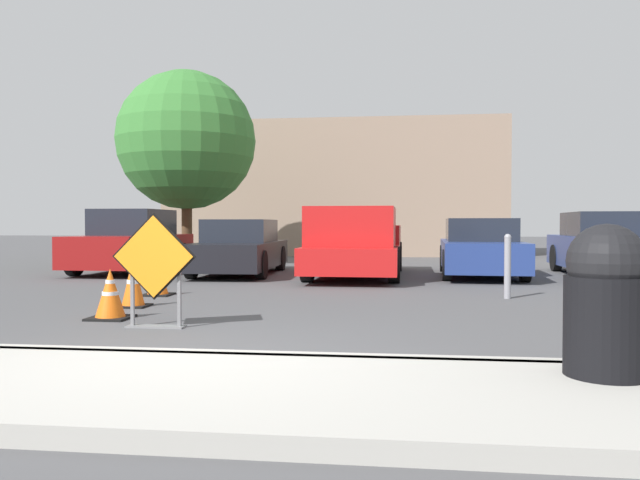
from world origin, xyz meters
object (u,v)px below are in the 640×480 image
Objects in this scene: traffic_cone_second at (133,282)px; parked_car_third at (480,249)px; road_closed_sign at (154,267)px; pickup_truck at (356,246)px; traffic_cone_third at (158,278)px; bollard_second at (602,271)px; trash_bin at (606,300)px; parked_car_fourth at (603,246)px; parked_car_second at (240,249)px; bollard_nearest at (508,265)px; traffic_cone_nearest at (110,294)px; parked_car_nearest at (132,243)px.

traffic_cone_second is 8.65m from parked_car_third.
pickup_truck is at bearing 75.32° from road_closed_sign.
bollard_second reaches higher than traffic_cone_third.
trash_bin is 6.24m from bollard_second.
parked_car_fourth is (7.80, 8.49, -0.02)m from road_closed_sign.
parked_car_second is (0.26, 4.71, 0.32)m from traffic_cone_third.
pickup_truck is (3.19, 4.08, 0.42)m from traffic_cone_third.
bollard_nearest is (-0.15, -4.54, -0.08)m from parked_car_third.
trash_bin reaches higher than traffic_cone_second.
parked_car_second is 2.99m from pickup_truck.
pickup_truck is 1.26× the size of parked_car_third.
traffic_cone_third is at bearing -177.33° from bollard_nearest.
parked_car_third is at bearing 87.42° from trash_bin.
parked_car_second is 8.81m from parked_car_fourth.
pickup_truck is 3.03m from parked_car_third.
road_closed_sign is 2.08× the size of traffic_cone_nearest.
parked_car_fourth is 5.09× the size of bollard_second.
bollard_nearest is (5.98, 0.28, 0.26)m from traffic_cone_third.
parked_car_fourth is at bearing -169.45° from parked_car_third.
parked_car_third is (6.13, 4.82, 0.34)m from traffic_cone_third.
traffic_cone_third is 0.15× the size of parked_car_nearest.
bollard_second is (1.84, 5.96, -0.21)m from trash_bin.
parked_car_third is (8.79, -0.17, -0.10)m from parked_car_nearest.
parked_car_third reaches higher than traffic_cone_third.
traffic_cone_nearest is 6.07m from trash_bin.
traffic_cone_third is 7.80m from parked_car_third.
parked_car_fourth reaches higher than trash_bin.
bollard_nearest is 1.51m from bollard_second.
pickup_truck is at bearing 126.27° from bollard_nearest.
pickup_truck reaches higher than parked_car_second.
trash_bin reaches higher than traffic_cone_nearest.
traffic_cone_second is 0.68× the size of trash_bin.
traffic_cone_third is at bearing 40.89° from parked_car_third.
parked_car_second is (2.93, -0.28, -0.11)m from parked_car_nearest.
trash_bin is at bearing -37.56° from traffic_cone_second.
bollard_second is at bearing 2.13° from traffic_cone_third.
parked_car_nearest is at bearing 118.14° from traffic_cone_third.
road_closed_sign reaches higher than trash_bin.
traffic_cone_second is at bearing 120.50° from road_closed_sign.
parked_car_nearest is 4.01× the size of bollard_nearest.
road_closed_sign is 5.01m from trash_bin.
pickup_truck is 5.75m from bollard_second.
parked_car_fourth is at bearing 42.30° from traffic_cone_nearest.
parked_car_fourth is (2.93, 0.40, 0.07)m from parked_car_third.
parked_car_third is 2.96m from parked_car_fourth.
parked_car_fourth is 5.82m from bollard_nearest.
parked_car_third is (5.92, 6.30, 0.28)m from traffic_cone_second.
road_closed_sign is 0.30× the size of parked_car_fourth.
bollard_nearest is (2.79, -3.81, -0.16)m from pickup_truck.
parked_car_fourth is 11.41m from trash_bin.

